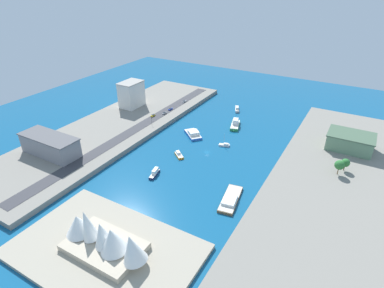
{
  "coord_description": "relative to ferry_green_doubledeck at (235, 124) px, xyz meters",
  "views": [
    {
      "loc": [
        -88.55,
        176.1,
        114.43
      ],
      "look_at": [
        9.33,
        5.54,
        7.0
      ],
      "focal_mm": 29.15,
      "sensor_mm": 36.0,
      "label": 1
    }
  ],
  "objects": [
    {
      "name": "ground_plane",
      "position": [
        0.75,
        50.9,
        -2.08
      ],
      "size": [
        440.0,
        440.0,
        0.0
      ],
      "primitive_type": "plane",
      "color": "#145684"
    },
    {
      "name": "quay_west",
      "position": [
        -83.96,
        50.9,
        -0.3
      ],
      "size": [
        70.0,
        240.0,
        3.56
      ],
      "primitive_type": "cube",
      "color": "gray",
      "rests_on": "ground_plane"
    },
    {
      "name": "quay_east",
      "position": [
        85.47,
        50.9,
        -0.3
      ],
      "size": [
        70.0,
        240.0,
        3.56
      ],
      "primitive_type": "cube",
      "color": "gray",
      "rests_on": "ground_plane"
    },
    {
      "name": "peninsula_point",
      "position": [
        -0.81,
        157.08,
        -1.08
      ],
      "size": [
        86.98,
        55.7,
        2.0
      ],
      "primitive_type": "cube",
      "color": "#A89E89",
      "rests_on": "ground_plane"
    },
    {
      "name": "road_strip",
      "position": [
        65.88,
        50.9,
        1.55
      ],
      "size": [
        10.1,
        228.0,
        0.15
      ],
      "primitive_type": "cube",
      "color": "#38383D",
      "rests_on": "quay_east"
    },
    {
      "name": "ferry_green_doubledeck",
      "position": [
        0.0,
        0.0,
        0.0
      ],
      "size": [
        11.71,
        21.28,
        6.4
      ],
      "color": "#2D8C4C",
      "rests_on": "ground_plane"
    },
    {
      "name": "water_taxi_orange",
      "position": [
        15.52,
        65.74,
        -1.05
      ],
      "size": [
        10.16,
        9.22,
        2.99
      ],
      "color": "orange",
      "rests_on": "ground_plane"
    },
    {
      "name": "barge_flat_brown",
      "position": [
        -36.59,
        93.59,
        -0.86
      ],
      "size": [
        12.65,
        27.74,
        3.21
      ],
      "color": "brown",
      "rests_on": "ground_plane"
    },
    {
      "name": "sailboat_small_white",
      "position": [
        -6.3,
        35.88,
        -1.11
      ],
      "size": [
        9.13,
        5.52,
        10.0
      ],
      "color": "white",
      "rests_on": "ground_plane"
    },
    {
      "name": "patrol_launch_navy",
      "position": [
        16.51,
        93.81,
        -0.57
      ],
      "size": [
        5.31,
        12.73,
        3.94
      ],
      "color": "#1E284C",
      "rests_on": "ground_plane"
    },
    {
      "name": "yacht_sleek_gray",
      "position": [
        12.77,
        -34.66,
        -0.61
      ],
      "size": [
        8.89,
        15.74,
        4.12
      ],
      "color": "#999EA3",
      "rests_on": "ground_plane"
    },
    {
      "name": "catamaran_blue",
      "position": [
        22.68,
        32.66,
        -0.4
      ],
      "size": [
        20.44,
        19.36,
        4.54
      ],
      "color": "blue",
      "rests_on": "ground_plane"
    },
    {
      "name": "hotel_broad_white",
      "position": [
        100.25,
        13.57,
        13.38
      ],
      "size": [
        15.89,
        22.76,
        23.74
      ],
      "color": "silver",
      "rests_on": "quay_east"
    },
    {
      "name": "warehouse_low_gray",
      "position": [
        91.31,
        112.26,
        8.48
      ],
      "size": [
        44.4,
        17.1,
        13.95
      ],
      "color": "gray",
      "rests_on": "quay_east"
    },
    {
      "name": "terminal_long_green",
      "position": [
        -88.29,
        0.55,
        7.3
      ],
      "size": [
        31.19,
        22.27,
        11.59
      ],
      "color": "slate",
      "rests_on": "quay_west"
    },
    {
      "name": "van_white",
      "position": [
        62.56,
        -19.78,
        2.34
      ],
      "size": [
        1.98,
        5.05,
        1.43
      ],
      "color": "black",
      "rests_on": "road_strip"
    },
    {
      "name": "taxi_yellow_cab",
      "position": [
        68.76,
        23.78,
        2.39
      ],
      "size": [
        2.14,
        4.62,
        1.53
      ],
      "color": "black",
      "rests_on": "road_strip"
    },
    {
      "name": "sedan_silver",
      "position": [
        62.95,
        14.4,
        2.41
      ],
      "size": [
        1.84,
        4.99,
        1.59
      ],
      "color": "black",
      "rests_on": "road_strip"
    },
    {
      "name": "hatchback_blue",
      "position": [
        63.64,
        3.45,
        2.35
      ],
      "size": [
        2.16,
        5.15,
        1.45
      ],
      "color": "black",
      "rests_on": "road_strip"
    },
    {
      "name": "traffic_light_waterfront",
      "position": [
        59.41,
        38.08,
        5.82
      ],
      "size": [
        0.36,
        0.36,
        6.5
      ],
      "color": "black",
      "rests_on": "quay_east"
    },
    {
      "name": "opera_landmark",
      "position": [
        -1.22,
        157.08,
        6.93
      ],
      "size": [
        46.74,
        23.12,
        18.6
      ],
      "color": "#BCAD93",
      "rests_on": "peninsula_point"
    },
    {
      "name": "park_tree_cluster",
      "position": [
        -87.25,
        36.89,
        7.76
      ],
      "size": [
        8.63,
        12.48,
        9.82
      ],
      "color": "brown",
      "rests_on": "quay_west"
    }
  ]
}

